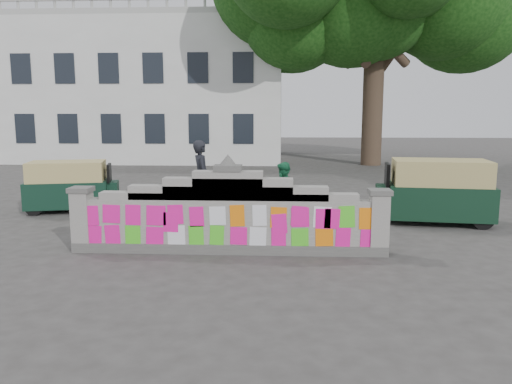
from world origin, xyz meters
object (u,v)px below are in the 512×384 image
(pedestrian, at_px, (283,192))
(rickshaw_right, at_px, (436,190))
(rickshaw_left, at_px, (70,185))
(cyclist_rider, at_px, (202,186))
(cyclist_bike, at_px, (202,201))

(pedestrian, xyz_separation_m, rickshaw_right, (3.95, 0.11, 0.06))
(rickshaw_right, bearing_deg, rickshaw_left, 0.94)
(cyclist_rider, bearing_deg, pedestrian, -107.13)
(cyclist_rider, bearing_deg, cyclist_bike, -110.49)
(cyclist_bike, xyz_separation_m, rickshaw_left, (-4.05, 1.31, 0.20))
(rickshaw_right, bearing_deg, pedestrian, 8.62)
(cyclist_bike, height_order, cyclist_rider, cyclist_rider)
(cyclist_rider, xyz_separation_m, rickshaw_right, (6.06, 0.23, -0.09))
(cyclist_bike, relative_size, cyclist_rider, 1.12)
(cyclist_rider, relative_size, pedestrian, 1.20)
(cyclist_bike, relative_size, rickshaw_left, 0.78)
(cyclist_rider, height_order, pedestrian, cyclist_rider)
(pedestrian, height_order, rickshaw_left, pedestrian)
(cyclist_bike, distance_m, rickshaw_left, 4.26)
(cyclist_rider, distance_m, pedestrian, 2.12)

